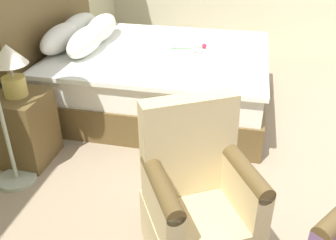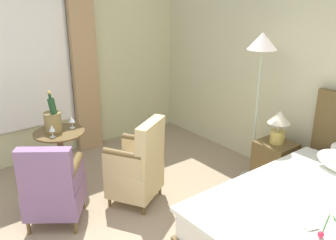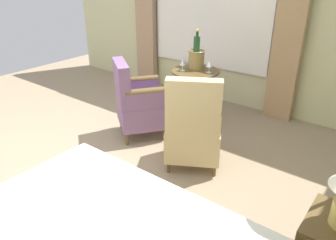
{
  "view_description": "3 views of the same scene",
  "coord_description": "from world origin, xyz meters",
  "px_view_note": "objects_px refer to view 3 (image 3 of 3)",
  "views": [
    {
      "loc": [
        -2.55,
        0.73,
        1.79
      ],
      "look_at": [
        -0.79,
        1.12,
        0.76
      ],
      "focal_mm": 40.0,
      "sensor_mm": 36.0,
      "label": 1
    },
    {
      "loc": [
        2.04,
        -1.1,
        2.32
      ],
      "look_at": [
        -0.71,
        1.05,
        1.04
      ],
      "focal_mm": 40.0,
      "sensor_mm": 36.0,
      "label": 2
    },
    {
      "loc": [
        1.35,
        2.45,
        1.87
      ],
      "look_at": [
        -0.42,
        1.09,
        0.81
      ],
      "focal_mm": 35.0,
      "sensor_mm": 36.0,
      "label": 3
    }
  ],
  "objects_px": {
    "wine_glass_near_edge": "(209,64)",
    "armchair_facing_bed": "(138,102)",
    "side_table_round": "(195,93)",
    "champagne_bucket": "(196,57)",
    "wine_glass_near_bucket": "(183,63)",
    "armchair_by_window": "(193,128)"
  },
  "relations": [
    {
      "from": "wine_glass_near_edge",
      "to": "armchair_by_window",
      "type": "bearing_deg",
      "value": 22.83
    },
    {
      "from": "armchair_by_window",
      "to": "armchair_facing_bed",
      "type": "relative_size",
      "value": 1.08
    },
    {
      "from": "champagne_bucket",
      "to": "side_table_round",
      "type": "bearing_deg",
      "value": 28.82
    },
    {
      "from": "armchair_facing_bed",
      "to": "side_table_round",
      "type": "bearing_deg",
      "value": 150.65
    },
    {
      "from": "wine_glass_near_bucket",
      "to": "wine_glass_near_edge",
      "type": "bearing_deg",
      "value": 113.5
    },
    {
      "from": "wine_glass_near_bucket",
      "to": "champagne_bucket",
      "type": "bearing_deg",
      "value": 153.81
    },
    {
      "from": "side_table_round",
      "to": "wine_glass_near_edge",
      "type": "height_order",
      "value": "wine_glass_near_edge"
    },
    {
      "from": "champagne_bucket",
      "to": "armchair_by_window",
      "type": "distance_m",
      "value": 1.14
    },
    {
      "from": "champagne_bucket",
      "to": "wine_glass_near_edge",
      "type": "xyz_separation_m",
      "value": [
        0.04,
        0.21,
        -0.04
      ]
    },
    {
      "from": "wine_glass_near_bucket",
      "to": "armchair_facing_bed",
      "type": "relative_size",
      "value": 0.15
    },
    {
      "from": "champagne_bucket",
      "to": "armchair_facing_bed",
      "type": "bearing_deg",
      "value": -25.03
    },
    {
      "from": "side_table_round",
      "to": "champagne_bucket",
      "type": "bearing_deg",
      "value": -151.18
    },
    {
      "from": "wine_glass_near_edge",
      "to": "armchair_facing_bed",
      "type": "bearing_deg",
      "value": -38.92
    },
    {
      "from": "champagne_bucket",
      "to": "wine_glass_near_edge",
      "type": "distance_m",
      "value": 0.22
    },
    {
      "from": "wine_glass_near_edge",
      "to": "armchair_facing_bed",
      "type": "distance_m",
      "value": 0.95
    },
    {
      "from": "side_table_round",
      "to": "armchair_by_window",
      "type": "relative_size",
      "value": 0.73
    },
    {
      "from": "wine_glass_near_edge",
      "to": "armchair_by_window",
      "type": "xyz_separation_m",
      "value": [
        0.84,
        0.36,
        -0.39
      ]
    },
    {
      "from": "armchair_by_window",
      "to": "wine_glass_near_edge",
      "type": "bearing_deg",
      "value": -157.17
    },
    {
      "from": "wine_glass_near_bucket",
      "to": "armchair_by_window",
      "type": "bearing_deg",
      "value": 42.09
    },
    {
      "from": "wine_glass_near_edge",
      "to": "armchair_by_window",
      "type": "distance_m",
      "value": 1.0
    },
    {
      "from": "wine_glass_near_bucket",
      "to": "armchair_facing_bed",
      "type": "height_order",
      "value": "armchair_facing_bed"
    },
    {
      "from": "side_table_round",
      "to": "wine_glass_near_bucket",
      "type": "bearing_deg",
      "value": -47.36
    }
  ]
}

